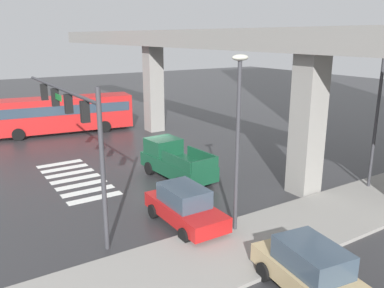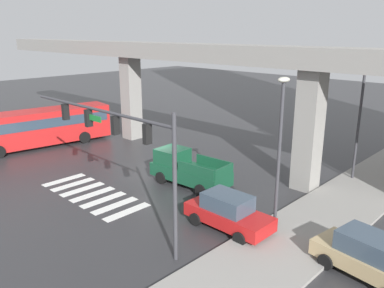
{
  "view_description": "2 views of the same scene",
  "coord_description": "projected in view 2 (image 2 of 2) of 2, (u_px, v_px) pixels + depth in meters",
  "views": [
    {
      "loc": [
        21.65,
        -10.7,
        7.91
      ],
      "look_at": [
        1.44,
        2.23,
        1.37
      ],
      "focal_mm": 37.36,
      "sensor_mm": 36.0,
      "label": 1
    },
    {
      "loc": [
        18.67,
        -15.83,
        9.09
      ],
      "look_at": [
        0.42,
        3.14,
        1.49
      ],
      "focal_mm": 36.5,
      "sensor_mm": 36.0,
      "label": 2
    }
  ],
  "objects": [
    {
      "name": "traffic_signal_mast",
      "position": [
        118.0,
        135.0,
        17.35
      ],
      "size": [
        10.89,
        0.32,
        6.2
      ],
      "color": "#38383D",
      "rests_on": "ground"
    },
    {
      "name": "street_lamp_mid_block",
      "position": [
        360.0,
        110.0,
        23.59
      ],
      "size": [
        0.44,
        0.7,
        7.24
      ],
      "color": "#38383D",
      "rests_on": "ground"
    },
    {
      "name": "sedan_red",
      "position": [
        228.0,
        212.0,
        18.52
      ],
      "size": [
        4.31,
        1.98,
        1.72
      ],
      "color": "red",
      "rests_on": "ground"
    },
    {
      "name": "sidewalk_east",
      "position": [
        327.0,
        215.0,
        19.88
      ],
      "size": [
        4.0,
        36.0,
        0.15
      ],
      "primitive_type": "cube",
      "color": "gray",
      "rests_on": "ground"
    },
    {
      "name": "crosswalk_stripes",
      "position": [
        93.0,
        194.0,
        22.62
      ],
      "size": [
        7.15,
        2.8,
        0.01
      ],
      "color": "silver",
      "rests_on": "ground"
    },
    {
      "name": "sedan_tan",
      "position": [
        370.0,
        257.0,
        14.83
      ],
      "size": [
        4.5,
        2.4,
        1.72
      ],
      "color": "tan",
      "rests_on": "ground"
    },
    {
      "name": "pickup_truck",
      "position": [
        186.0,
        169.0,
        23.88
      ],
      "size": [
        5.22,
        2.35,
        2.08
      ],
      "color": "#14472D",
      "rests_on": "ground"
    },
    {
      "name": "street_lamp_near_corner",
      "position": [
        280.0,
        138.0,
        17.31
      ],
      "size": [
        0.44,
        0.7,
        7.24
      ],
      "color": "#38383D",
      "rests_on": "ground"
    },
    {
      "name": "ground_plane",
      "position": [
        155.0,
        174.0,
        25.91
      ],
      "size": [
        120.0,
        120.0,
        0.0
      ],
      "primitive_type": "plane",
      "color": "#2D2D30"
    },
    {
      "name": "city_bus",
      "position": [
        42.0,
        125.0,
        31.84
      ],
      "size": [
        3.98,
        11.04,
        2.99
      ],
      "color": "red",
      "rests_on": "ground"
    },
    {
      "name": "elevated_overpass",
      "position": [
        203.0,
        60.0,
        27.16
      ],
      "size": [
        55.63,
        2.43,
        8.29
      ],
      "color": "gray",
      "rests_on": "ground"
    }
  ]
}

